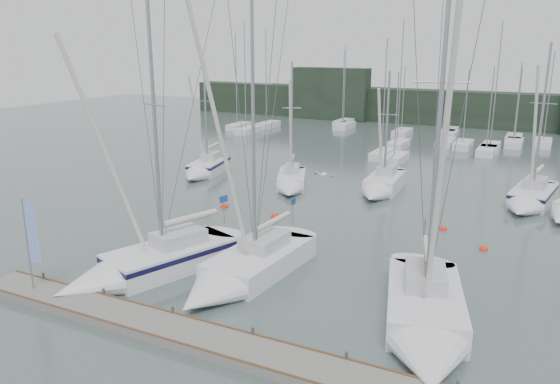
{
  "coord_description": "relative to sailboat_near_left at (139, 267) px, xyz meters",
  "views": [
    {
      "loc": [
        11.85,
        -21.18,
        11.77
      ],
      "look_at": [
        -1.32,
        5.0,
        3.73
      ],
      "focal_mm": 35.0,
      "sensor_mm": 36.0,
      "label": 1
    }
  ],
  "objects": [
    {
      "name": "sailboat_mid_a",
      "position": [
        -9.93,
        20.3,
        -0.05
      ],
      "size": [
        3.86,
        7.74,
        11.15
      ],
      "rotation": [
        0.0,
        0.0,
        0.2
      ],
      "color": "silver",
      "rests_on": "ground"
    },
    {
      "name": "buoy_b",
      "position": [
        12.56,
        14.85,
        -0.63
      ],
      "size": [
        0.5,
        0.5,
        0.5
      ],
      "primitive_type": "sphere",
      "color": "red",
      "rests_on": "ground"
    },
    {
      "name": "sailboat_near_right",
      "position": [
        14.52,
        0.58,
        -0.01
      ],
      "size": [
        5.53,
        10.25,
        17.4
      ],
      "rotation": [
        0.0,
        0.0,
        0.25
      ],
      "color": "silver",
      "rests_on": "ground"
    },
    {
      "name": "dock",
      "position": [
        6.31,
        -3.82,
        -0.43
      ],
      "size": [
        24.0,
        2.0,
        0.4
      ],
      "primitive_type": "cube",
      "color": "#63635E",
      "rests_on": "ground"
    },
    {
      "name": "dock_banner",
      "position": [
        -2.96,
        -3.86,
        2.43
      ],
      "size": [
        0.68,
        0.17,
        4.49
      ],
      "rotation": [
        0.0,
        0.0,
        0.17
      ],
      "color": "gray",
      "rests_on": "dock"
    },
    {
      "name": "seagull",
      "position": [
        9.44,
        1.62,
        5.57
      ],
      "size": [
        0.91,
        0.43,
        0.18
      ],
      "rotation": [
        0.0,
        0.0,
        -0.22
      ],
      "color": "silver",
      "rests_on": "ground"
    },
    {
      "name": "ground",
      "position": [
        6.31,
        1.18,
        -0.63
      ],
      "size": [
        160.0,
        160.0,
        0.0
      ],
      "primitive_type": "plane",
      "color": "#4D5D5C",
      "rests_on": "ground"
    },
    {
      "name": "sailboat_near_center",
      "position": [
        4.91,
        1.53,
        -0.07
      ],
      "size": [
        3.82,
        10.21,
        16.84
      ],
      "rotation": [
        0.0,
        0.0,
        -0.07
      ],
      "color": "silver",
      "rests_on": "ground"
    },
    {
      "name": "sailboat_near_left",
      "position": [
        0.0,
        0.0,
        0.0
      ],
      "size": [
        6.25,
        10.27,
        14.91
      ],
      "rotation": [
        0.0,
        0.0,
        -0.35
      ],
      "color": "silver",
      "rests_on": "ground"
    },
    {
      "name": "buoy_d",
      "position": [
        15.37,
        12.23,
        -0.63
      ],
      "size": [
        0.52,
        0.52,
        0.52
      ],
      "primitive_type": "sphere",
      "color": "red",
      "rests_on": "ground"
    },
    {
      "name": "buoy_c",
      "position": [
        -2.9,
        12.7,
        -0.63
      ],
      "size": [
        0.62,
        0.62,
        0.62
      ],
      "primitive_type": "sphere",
      "color": "red",
      "rests_on": "ground"
    },
    {
      "name": "far_treeline",
      "position": [
        6.31,
        63.18,
        1.87
      ],
      "size": [
        90.0,
        4.0,
        5.0
      ],
      "primitive_type": "cube",
      "color": "black",
      "rests_on": "ground"
    },
    {
      "name": "sailboat_mid_b",
      "position": [
        -0.68,
        19.46,
        -0.12
      ],
      "size": [
        4.82,
        7.52,
        11.04
      ],
      "rotation": [
        0.0,
        0.0,
        0.39
      ],
      "color": "silver",
      "rests_on": "ground"
    },
    {
      "name": "mast_forest",
      "position": [
        7.45,
        45.53,
        -0.16
      ],
      "size": [
        57.94,
        26.55,
        14.55
      ],
      "color": "silver",
      "rests_on": "ground"
    },
    {
      "name": "buoy_a",
      "position": [
        1.6,
        12.19,
        -0.63
      ],
      "size": [
        0.63,
        0.63,
        0.63
      ],
      "primitive_type": "sphere",
      "color": "red",
      "rests_on": "ground"
    },
    {
      "name": "sailboat_mid_c",
      "position": [
        6.36,
        21.54,
        -0.06
      ],
      "size": [
        2.86,
        8.01,
        10.39
      ],
      "rotation": [
        0.0,
        0.0,
        0.05
      ],
      "color": "silver",
      "rests_on": "ground"
    },
    {
      "name": "sailboat_mid_d",
      "position": [
        17.23,
        22.64,
        -0.02
      ],
      "size": [
        3.73,
        8.17,
        12.67
      ],
      "rotation": [
        0.0,
        0.0,
        -0.15
      ],
      "color": "silver",
      "rests_on": "ground"
    },
    {
      "name": "far_building_left",
      "position": [
        -13.69,
        61.18,
        3.37
      ],
      "size": [
        12.0,
        3.0,
        8.0
      ],
      "primitive_type": "cube",
      "color": "black",
      "rests_on": "ground"
    }
  ]
}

